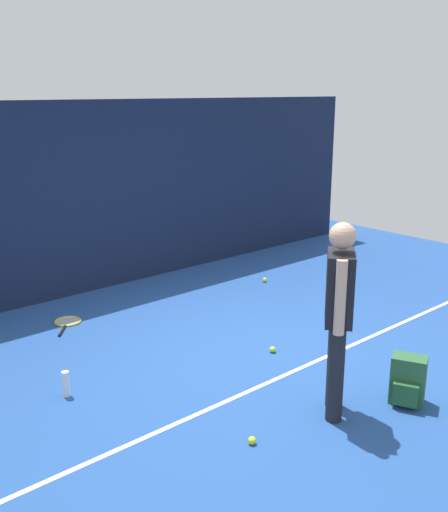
% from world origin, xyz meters
% --- Properties ---
extents(ground_plane, '(12.00, 12.00, 0.00)m').
position_xyz_m(ground_plane, '(0.00, 0.00, 0.00)').
color(ground_plane, '#234C93').
extents(back_fence, '(10.00, 0.10, 2.60)m').
position_xyz_m(back_fence, '(0.00, 3.00, 1.30)').
color(back_fence, '#141E38').
rests_on(back_fence, ground).
extents(court_line, '(9.00, 0.05, 0.00)m').
position_xyz_m(court_line, '(0.00, -0.60, 0.00)').
color(court_line, white).
rests_on(court_line, ground).
extents(tennis_player, '(0.45, 0.42, 1.70)m').
position_xyz_m(tennis_player, '(-0.28, -1.36, 0.97)').
color(tennis_player, black).
rests_on(tennis_player, ground).
extents(tennis_racket, '(0.53, 0.59, 0.03)m').
position_xyz_m(tennis_racket, '(-1.05, 2.07, 0.01)').
color(tennis_racket, black).
rests_on(tennis_racket, ground).
extents(backpack, '(0.36, 0.36, 0.44)m').
position_xyz_m(backpack, '(0.35, -1.69, 0.21)').
color(backpack, '#2D6038').
rests_on(backpack, ground).
extents(tennis_ball_near_player, '(0.07, 0.07, 0.07)m').
position_xyz_m(tennis_ball_near_player, '(1.88, 1.62, 0.03)').
color(tennis_ball_near_player, '#CCE033').
rests_on(tennis_ball_near_player, ground).
extents(tennis_ball_by_fence, '(0.07, 0.07, 0.07)m').
position_xyz_m(tennis_ball_by_fence, '(0.21, -0.15, 0.03)').
color(tennis_ball_by_fence, '#CCE033').
rests_on(tennis_ball_by_fence, ground).
extents(tennis_ball_mid_court, '(0.07, 0.07, 0.07)m').
position_xyz_m(tennis_ball_mid_court, '(-1.15, -1.24, 0.03)').
color(tennis_ball_mid_court, '#CCE033').
rests_on(tennis_ball_mid_court, ground).
extents(water_bottle, '(0.07, 0.07, 0.24)m').
position_xyz_m(water_bottle, '(-1.89, 0.45, 0.12)').
color(water_bottle, white).
rests_on(water_bottle, ground).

